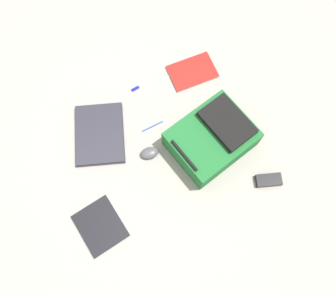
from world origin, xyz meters
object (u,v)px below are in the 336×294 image
(book_red, at_px, (192,72))
(power_brick, at_px, (269,180))
(computer_mouse, at_px, (149,153))
(pen_black, at_px, (152,126))
(backpack, at_px, (212,138))
(book_manual, at_px, (100,226))
(laptop, at_px, (100,134))
(usb_stick, at_px, (136,88))

(book_red, distance_m, power_brick, 0.77)
(computer_mouse, distance_m, pen_black, 0.17)
(backpack, relative_size, book_manual, 1.71)
(computer_mouse, height_order, pen_black, computer_mouse)
(backpack, relative_size, laptop, 1.17)
(computer_mouse, xyz_separation_m, pen_black, (0.15, -0.07, -0.02))
(pen_black, distance_m, usb_stick, 0.26)
(backpack, xyz_separation_m, pen_black, (0.22, 0.26, -0.08))
(book_manual, bearing_deg, power_brick, -97.13)
(computer_mouse, xyz_separation_m, power_brick, (-0.38, -0.54, -0.00))
(backpack, height_order, pen_black, backpack)
(power_brick, height_order, usb_stick, power_brick)
(book_manual, distance_m, computer_mouse, 0.47)
(power_brick, xyz_separation_m, usb_stick, (0.79, 0.46, -0.01))
(laptop, relative_size, power_brick, 3.10)
(book_manual, bearing_deg, laptop, -18.52)
(computer_mouse, height_order, power_brick, computer_mouse)
(laptop, bearing_deg, backpack, -116.82)
(laptop, xyz_separation_m, book_red, (0.17, -0.64, -0.01))
(backpack, height_order, book_manual, backpack)
(pen_black, height_order, usb_stick, same)
(power_brick, height_order, pen_black, power_brick)
(book_manual, distance_m, pen_black, 0.62)
(laptop, xyz_separation_m, power_brick, (-0.60, -0.75, 0.00))
(book_manual, xyz_separation_m, usb_stick, (0.68, -0.45, -0.00))
(computer_mouse, height_order, usb_stick, computer_mouse)
(book_red, relative_size, computer_mouse, 2.70)
(book_manual, bearing_deg, backpack, -74.45)
(computer_mouse, bearing_deg, book_manual, 132.09)
(backpack, distance_m, book_red, 0.47)
(laptop, height_order, book_red, laptop)
(power_brick, bearing_deg, backpack, 32.07)
(usb_stick, bearing_deg, computer_mouse, 169.88)
(computer_mouse, bearing_deg, backpack, -95.10)
(book_red, bearing_deg, power_brick, -171.70)
(book_manual, xyz_separation_m, power_brick, (-0.11, -0.92, 0.01))
(pen_black, bearing_deg, usb_stick, 0.41)
(book_manual, bearing_deg, computer_mouse, -54.51)
(computer_mouse, distance_m, usb_stick, 0.42)
(computer_mouse, distance_m, power_brick, 0.66)
(power_brick, bearing_deg, book_manual, 82.87)
(book_red, distance_m, pen_black, 0.42)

